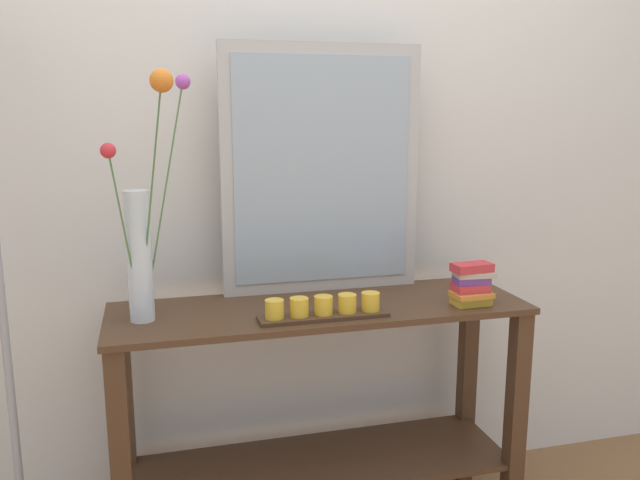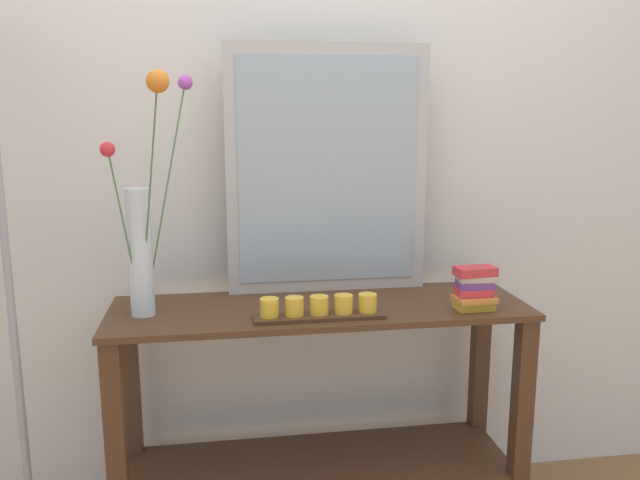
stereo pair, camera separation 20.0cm
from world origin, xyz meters
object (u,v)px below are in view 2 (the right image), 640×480
at_px(console_table, 320,394).
at_px(mirror_leaning, 328,170).
at_px(tall_vase_left, 143,227).
at_px(candle_tray, 319,309).
at_px(book_stack, 475,288).

xyz_separation_m(console_table, mirror_leaning, (0.05, 0.18, 0.71)).
xyz_separation_m(tall_vase_left, candle_tray, (0.51, -0.10, -0.24)).
height_order(mirror_leaning, tall_vase_left, mirror_leaning).
bearing_deg(book_stack, console_table, 166.18).
xyz_separation_m(console_table, book_stack, (0.47, -0.11, 0.37)).
relative_size(mirror_leaning, book_stack, 5.89).
relative_size(console_table, tall_vase_left, 1.84).
height_order(candle_tray, book_stack, book_stack).
xyz_separation_m(console_table, candle_tray, (-0.02, -0.12, 0.33)).
relative_size(mirror_leaning, tall_vase_left, 1.15).
distance_m(console_table, book_stack, 0.61).
bearing_deg(console_table, tall_vase_left, -177.89).
height_order(mirror_leaning, book_stack, mirror_leaning).
bearing_deg(tall_vase_left, console_table, 2.11).
bearing_deg(mirror_leaning, tall_vase_left, -161.49).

